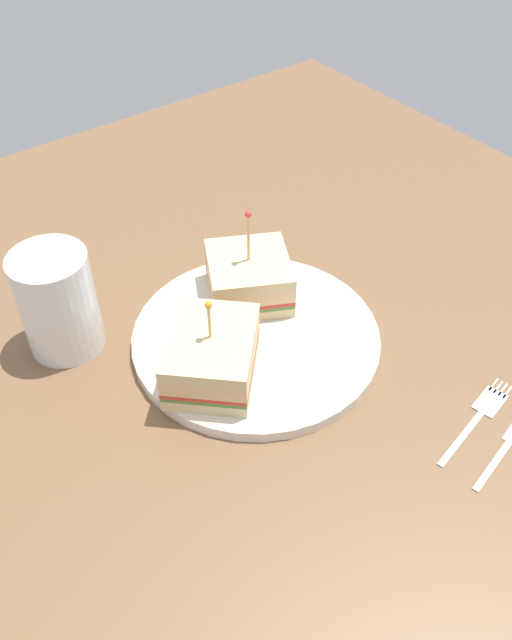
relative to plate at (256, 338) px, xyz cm
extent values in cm
cube|color=brown|center=(0.00, 0.00, -1.63)|extent=(106.57, 106.57, 2.00)
cylinder|color=silver|center=(0.00, 0.00, 0.00)|extent=(25.96, 25.96, 1.27)
cube|color=beige|center=(-5.39, 3.08, 1.25)|extent=(11.81, 11.74, 1.23)
cube|color=#478438|center=(-5.39, 3.08, 2.06)|extent=(11.81, 11.74, 0.40)
cube|color=red|center=(-5.39, 3.08, 2.51)|extent=(11.81, 11.74, 0.50)
cube|color=#E0B784|center=(-5.39, 3.08, 3.59)|extent=(11.81, 11.74, 1.64)
cube|color=beige|center=(-5.39, 3.08, 5.02)|extent=(11.81, 11.74, 1.23)
cylinder|color=tan|center=(-5.39, 3.08, 8.23)|extent=(0.30, 0.30, 6.41)
sphere|color=red|center=(-5.39, 3.08, 11.43)|extent=(0.70, 0.70, 0.70)
cube|color=beige|center=(1.90, -6.76, 1.29)|extent=(13.06, 12.99, 1.32)
cube|color=#478438|center=(1.90, -6.76, 2.15)|extent=(13.06, 12.99, 0.40)
cube|color=red|center=(1.90, -6.76, 2.60)|extent=(13.06, 12.99, 0.50)
cube|color=#E0B784|center=(1.90, -6.76, 3.67)|extent=(13.06, 12.99, 1.62)
cube|color=beige|center=(1.90, -6.76, 5.14)|extent=(13.06, 12.99, 1.32)
cylinder|color=tan|center=(1.90, -6.76, 7.46)|extent=(0.30, 0.30, 4.65)
sphere|color=orange|center=(1.90, -6.76, 9.79)|extent=(0.70, 0.70, 0.70)
cylinder|color=#B74C33|center=(-12.00, -15.85, 3.36)|extent=(6.84, 6.84, 7.99)
cylinder|color=white|center=(-12.00, -15.85, 5.02)|extent=(7.77, 7.77, 11.31)
cube|color=silver|center=(21.41, 7.60, -0.46)|extent=(2.24, 7.83, 0.35)
cube|color=silver|center=(20.21, 13.21, -0.46)|extent=(2.91, 3.98, 0.35)
cube|color=silver|center=(20.48, 15.52, -0.46)|extent=(0.60, 1.99, 0.35)
cube|color=silver|center=(19.99, 15.41, -0.46)|extent=(0.60, 1.99, 0.35)
cube|color=silver|center=(19.50, 15.31, -0.46)|extent=(0.60, 1.99, 0.35)
cube|color=silver|center=(19.01, 15.20, -0.46)|extent=(0.60, 1.99, 0.35)
cube|color=silver|center=(24.88, 8.32, -0.46)|extent=(2.39, 8.25, 0.35)
camera|label=1|loc=(39.47, -29.71, 49.56)|focal=37.32mm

